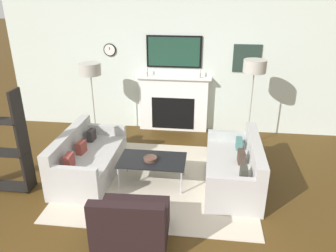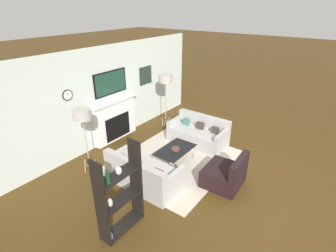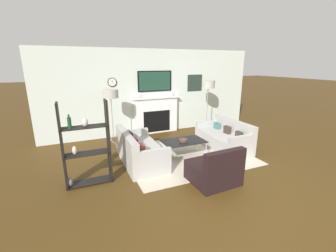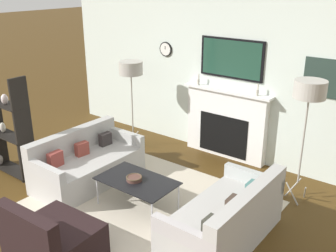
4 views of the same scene
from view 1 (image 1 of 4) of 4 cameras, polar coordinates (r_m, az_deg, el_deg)
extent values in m
cube|color=silver|center=(6.98, 1.07, 10.02)|extent=(7.16, 0.07, 2.70)
cube|color=white|center=(7.09, 0.92, 3.73)|extent=(1.47, 0.16, 1.16)
cube|color=black|center=(7.07, 0.84, 2.19)|extent=(0.91, 0.01, 0.70)
cube|color=white|center=(6.89, 0.94, 8.39)|extent=(1.59, 0.22, 0.04)
cylinder|color=#B2AD9E|center=(6.93, -3.68, 9.01)|extent=(0.04, 0.04, 0.10)
cylinder|color=white|center=(6.90, -3.70, 9.78)|extent=(0.03, 0.03, 0.09)
cylinder|color=#B2AD9E|center=(6.81, 5.58, 8.72)|extent=(0.04, 0.04, 0.10)
cylinder|color=white|center=(6.79, 5.61, 9.49)|extent=(0.03, 0.03, 0.09)
cube|color=black|center=(6.87, 1.05, 12.82)|extent=(1.14, 0.04, 0.65)
cube|color=#1E4233|center=(6.85, 1.03, 12.79)|extent=(1.06, 0.01, 0.59)
cylinder|color=black|center=(7.13, -10.11, 12.93)|extent=(0.26, 0.02, 0.26)
cylinder|color=silver|center=(7.12, -10.15, 12.91)|extent=(0.23, 0.00, 0.23)
cube|color=black|center=(7.11, -10.17, 13.13)|extent=(0.01, 0.00, 0.06)
cube|color=#23342C|center=(6.90, 13.60, 11.36)|extent=(0.56, 0.02, 0.56)
cube|color=beige|center=(5.46, -1.51, -9.29)|extent=(3.02, 2.57, 0.01)
cube|color=#B1AEAA|center=(5.62, -13.39, -6.51)|extent=(0.84, 1.66, 0.42)
cube|color=#B1AEAA|center=(5.57, -16.96, -2.75)|extent=(0.17, 1.65, 0.35)
cube|color=#B3B3AE|center=(6.14, -11.20, -0.59)|extent=(0.83, 0.11, 0.18)
cube|color=#B1AFAD|center=(4.86, -16.83, -7.84)|extent=(0.83, 0.11, 0.18)
cube|color=#322C2C|center=(5.93, -13.20, -1.55)|extent=(0.11, 0.21, 0.20)
cube|color=brown|center=(5.52, -14.89, -3.60)|extent=(0.12, 0.21, 0.20)
cube|color=brown|center=(5.13, -16.85, -5.88)|extent=(0.11, 0.22, 0.22)
cube|color=#B1AEAA|center=(5.32, 11.04, -8.10)|extent=(0.82, 1.64, 0.41)
cube|color=#B1AEAA|center=(5.17, 14.95, -4.57)|extent=(0.17, 1.64, 0.35)
cube|color=#B0AAAB|center=(4.52, 11.78, -9.86)|extent=(0.81, 0.11, 0.18)
cube|color=#ACB0AD|center=(5.86, 10.91, -1.75)|extent=(0.81, 0.11, 0.18)
cube|color=#35342B|center=(4.77, 13.04, -8.00)|extent=(0.10, 0.19, 0.19)
cube|color=#3C2F26|center=(5.18, 12.63, -5.23)|extent=(0.11, 0.20, 0.20)
cube|color=#416E6B|center=(5.61, 12.27, -3.01)|extent=(0.10, 0.19, 0.19)
cube|color=black|center=(4.24, -6.17, -17.02)|extent=(0.90, 0.83, 0.40)
cube|color=black|center=(3.75, -7.33, -15.70)|extent=(0.87, 0.18, 0.37)
cube|color=black|center=(5.19, -2.75, -5.94)|extent=(1.05, 0.63, 0.02)
cylinder|color=#B7B7BC|center=(5.16, -8.61, -9.07)|extent=(0.02, 0.02, 0.40)
cylinder|color=#B7B7BC|center=(5.01, 2.33, -9.89)|extent=(0.02, 0.02, 0.40)
cylinder|color=#B7B7BC|center=(5.62, -7.15, -6.12)|extent=(0.02, 0.02, 0.40)
cylinder|color=#B7B7BC|center=(5.48, 2.82, -6.76)|extent=(0.02, 0.02, 0.40)
cylinder|color=brown|center=(5.15, -3.09, -5.74)|extent=(0.21, 0.21, 0.05)
torus|color=brown|center=(5.14, -3.10, -5.52)|extent=(0.22, 0.22, 0.02)
cylinder|color=#9E998E|center=(6.97, -11.51, -1.15)|extent=(0.09, 0.23, 0.26)
cylinder|color=#9E998E|center=(7.06, -12.84, -0.93)|extent=(0.17, 0.19, 0.26)
cylinder|color=#9E998E|center=(6.89, -12.89, -1.56)|extent=(0.23, 0.07, 0.26)
cylinder|color=#9E998E|center=(6.73, -12.90, 4.07)|extent=(0.02, 0.02, 1.11)
cylinder|color=#B2ADA3|center=(6.55, -13.42, 9.62)|extent=(0.41, 0.41, 0.23)
cylinder|color=#9E998E|center=(6.69, 14.47, -2.36)|extent=(0.09, 0.23, 0.28)
cylinder|color=#9E998E|center=(6.71, 12.85, -2.14)|extent=(0.17, 0.19, 0.28)
cylinder|color=#9E998E|center=(6.55, 13.48, -2.83)|extent=(0.23, 0.07, 0.28)
cylinder|color=#9E998E|center=(6.37, 14.22, 3.65)|extent=(0.02, 0.02, 1.23)
cylinder|color=#B2ADA3|center=(6.18, 14.88, 10.04)|extent=(0.41, 0.41, 0.23)
cube|color=black|center=(5.28, -23.92, -2.64)|extent=(0.04, 0.28, 1.62)
cube|color=black|center=(5.84, -26.18, -9.30)|extent=(0.86, 0.28, 0.02)
cube|color=black|center=(5.57, -27.24, -4.07)|extent=(0.86, 0.28, 0.01)
camera|label=2|loc=(5.63, -73.86, 15.31)|focal=28.00mm
camera|label=3|loc=(3.29, -81.77, -8.87)|focal=24.00mm
camera|label=4|loc=(2.56, 74.25, 7.34)|focal=42.00mm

